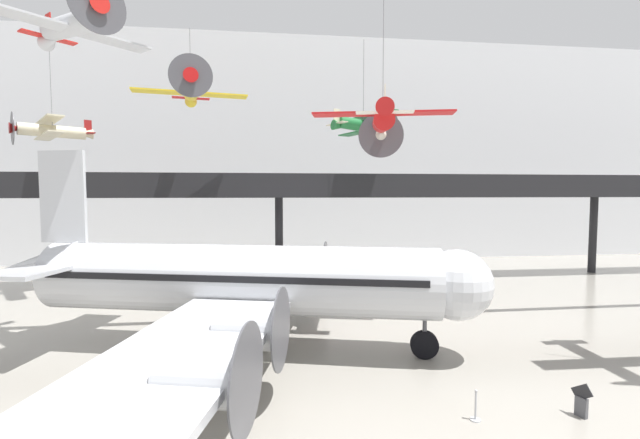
% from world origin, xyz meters
% --- Properties ---
extents(hangar_back_wall, '(140.00, 3.00, 25.10)m').
position_xyz_m(hangar_back_wall, '(0.00, 40.62, 12.55)').
color(hangar_back_wall, silver).
rests_on(hangar_back_wall, ground).
extents(mezzanine_walkway, '(110.00, 3.20, 9.32)m').
position_xyz_m(mezzanine_walkway, '(0.00, 27.60, 7.68)').
color(mezzanine_walkway, black).
rests_on(mezzanine_walkway, ground).
extents(airliner_silver_main, '(24.39, 28.24, 9.89)m').
position_xyz_m(airliner_silver_main, '(-2.59, 12.12, 3.49)').
color(airliner_silver_main, silver).
rests_on(airliner_silver_main, ground).
extents(suspended_plane_silver_racer, '(6.10, 6.10, 5.16)m').
position_xyz_m(suspended_plane_silver_racer, '(-10.08, 12.89, 15.56)').
color(suspended_plane_silver_racer, silver).
extents(suspended_plane_red_highwing, '(8.17, 6.79, 9.66)m').
position_xyz_m(suspended_plane_red_highwing, '(5.54, 15.07, 11.84)').
color(suspended_plane_red_highwing, red).
extents(suspended_plane_cream_biplane, '(5.43, 5.94, 8.63)m').
position_xyz_m(suspended_plane_cream_biplane, '(-16.51, 24.61, 12.25)').
color(suspended_plane_cream_biplane, beige).
extents(suspended_plane_yellow_lowwing, '(8.23, 6.77, 5.63)m').
position_xyz_m(suspended_plane_yellow_lowwing, '(-6.54, 24.03, 15.27)').
color(suspended_plane_yellow_lowwing, yellow).
extents(suspended_plane_green_biplane, '(5.78, 6.69, 7.72)m').
position_xyz_m(suspended_plane_green_biplane, '(6.64, 24.67, 13.06)').
color(suspended_plane_green_biplane, '#1E6B33').
extents(stanchion_barrier, '(0.36, 0.36, 1.08)m').
position_xyz_m(stanchion_barrier, '(5.97, 4.44, 0.33)').
color(stanchion_barrier, '#B2B5BA').
rests_on(stanchion_barrier, ground).
extents(info_sign_pedestal, '(0.30, 0.74, 1.24)m').
position_xyz_m(info_sign_pedestal, '(9.72, 4.20, 0.46)').
color(info_sign_pedestal, '#4C4C51').
rests_on(info_sign_pedestal, ground).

